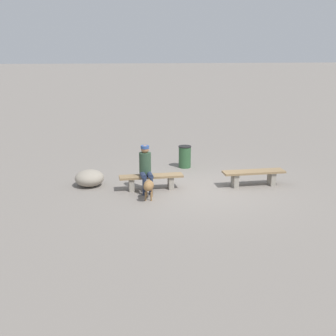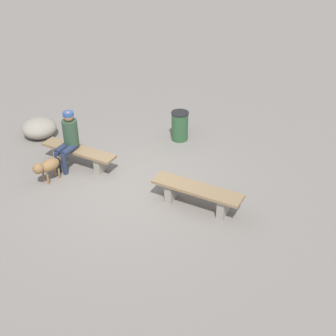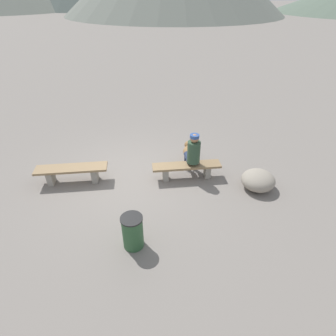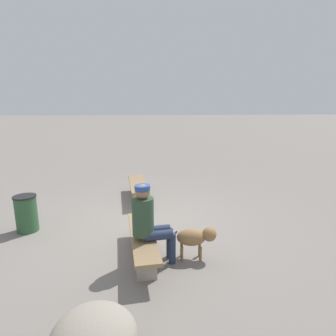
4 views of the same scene
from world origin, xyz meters
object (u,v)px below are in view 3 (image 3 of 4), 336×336
at_px(seated_person, 193,152).
at_px(dog, 188,150).
at_px(bench_left, 72,172).
at_px(boulder, 258,180).
at_px(bench_right, 187,168).
at_px(trash_bin, 133,232).

bearing_deg(seated_person, dog, 86.92).
bearing_deg(dog, bench_left, 113.54).
relative_size(dog, boulder, 0.86).
relative_size(seated_person, boulder, 1.52).
bearing_deg(boulder, dog, 138.78).
bearing_deg(bench_left, dog, 12.04).
distance_m(bench_right, seated_person, 0.47).
relative_size(seated_person, trash_bin, 1.77).
xyz_separation_m(bench_right, trash_bin, (-1.33, -2.23, 0.06)).
xyz_separation_m(bench_left, dog, (3.13, 0.82, 0.06)).
bearing_deg(seated_person, bench_right, -154.04).
bearing_deg(dog, bench_right, 179.05).
height_order(dog, boulder, dog).
bearing_deg(dog, seated_person, -170.01).
bearing_deg(trash_bin, seated_person, 57.29).
bearing_deg(bench_right, boulder, -20.29).
relative_size(trash_bin, boulder, 0.86).
relative_size(dog, trash_bin, 1.00).
height_order(seated_person, boulder, seated_person).
bearing_deg(dog, trash_bin, 163.29).
distance_m(bench_right, boulder, 1.84).
height_order(seated_person, dog, seated_person).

